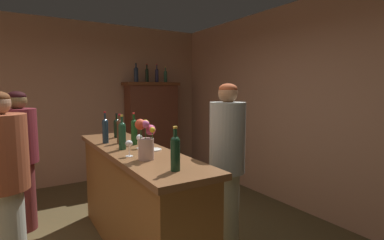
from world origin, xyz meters
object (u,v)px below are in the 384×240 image
cheese_plate (153,150)px  patron_redhead (3,185)px  display_cabinet (152,127)px  patron_near_entrance (20,155)px  wine_glass_mid (129,144)px  wine_bottle_pinot (122,134)px  bar_counter (136,200)px  wine_bottle_syrah (105,130)px  display_bottle_midright (166,76)px  bartender (227,165)px  flower_arrangement (146,140)px  display_bottle_center (157,75)px  display_bottle_midleft (147,74)px  display_bottle_left (136,74)px  wine_bottle_malbec (175,151)px  wine_glass_front (139,139)px  wine_bottle_rose (117,127)px  wine_bottle_riesling (134,131)px  wine_bottle_merlot (120,130)px

cheese_plate → patron_redhead: 1.26m
display_cabinet → patron_near_entrance: display_cabinet is taller
wine_glass_mid → wine_bottle_pinot: bearing=82.2°
bar_counter → wine_bottle_syrah: (-0.16, 0.46, 0.67)m
display_bottle_midright → bartender: display_bottle_midright is taller
flower_arrangement → display_bottle_center: 3.23m
wine_bottle_pinot → cheese_plate: (0.24, -0.20, -0.14)m
display_bottle_midright → patron_near_entrance: display_bottle_midright is taller
display_bottle_midleft → bartender: (-0.45, -2.96, -0.98)m
display_bottle_left → patron_near_entrance: bearing=-146.5°
display_bottle_midleft → wine_bottle_malbec: bearing=-109.7°
display_bottle_center → patron_redhead: display_bottle_center is taller
flower_arrangement → patron_near_entrance: 1.84m
cheese_plate → display_bottle_center: bearing=64.3°
display_bottle_center → wine_bottle_malbec: bearing=-112.7°
display_bottle_midleft → display_bottle_center: 0.20m
wine_bottle_syrah → display_bottle_midleft: bearing=55.6°
wine_bottle_malbec → patron_redhead: (-1.08, 0.89, -0.31)m
cheese_plate → patron_near_entrance: patron_near_entrance is taller
display_cabinet → wine_glass_front: (-1.17, -2.36, 0.24)m
wine_bottle_rose → wine_bottle_pinot: size_ratio=0.87×
bar_counter → display_cabinet: 2.69m
wine_bottle_riesling → cheese_plate: (0.05, -0.37, -0.15)m
wine_bottle_malbec → wine_bottle_pinot: (-0.09, 0.92, 0.00)m
display_cabinet → patron_near_entrance: bearing=-150.2°
wine_glass_front → patron_redhead: bearing=180.0°
bar_counter → display_bottle_midright: bearing=57.3°
wine_bottle_pinot → display_bottle_midright: 2.92m
bar_counter → wine_bottle_pinot: bearing=158.7°
bar_counter → bartender: (0.69, -0.59, 0.40)m
wine_bottle_merlot → cheese_plate: wine_bottle_merlot is taller
wine_glass_front → wine_bottle_malbec: bearing=-94.6°
wine_bottle_malbec → wine_glass_front: 0.89m
patron_near_entrance → wine_bottle_syrah: bearing=12.3°
display_bottle_midleft → cheese_plate: bearing=-111.8°
display_cabinet → patron_redhead: display_cabinet is taller
display_cabinet → patron_near_entrance: (-2.19, -1.25, -0.03)m
wine_bottle_riesling → wine_glass_front: 0.22m
wine_glass_front → cheese_plate: bearing=-63.5°
display_bottle_midleft → display_bottle_midright: 0.38m
wine_bottle_pinot → display_bottle_center: bearing=58.0°
display_bottle_left → display_bottle_center: bearing=-0.0°
wine_bottle_syrah → display_bottle_midleft: size_ratio=1.03×
wine_bottle_rose → wine_glass_mid: wine_bottle_rose is taller
wine_bottle_syrah → bartender: 1.38m
wine_bottle_pinot → wine_glass_front: size_ratio=2.43×
wine_bottle_pinot → patron_near_entrance: (-0.85, 1.07, -0.32)m
wine_bottle_malbec → display_bottle_left: (0.95, 3.25, 0.72)m
bar_counter → display_bottle_center: bearing=60.5°
display_cabinet → wine_bottle_syrah: (-1.39, -1.90, 0.28)m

